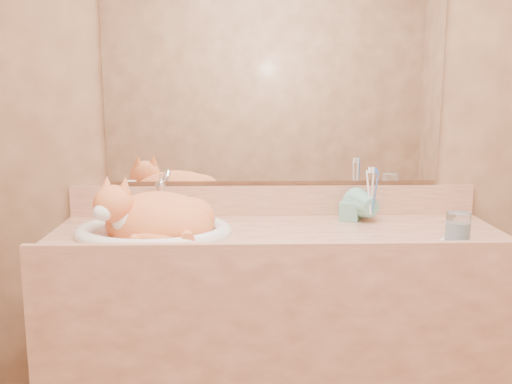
{
  "coord_description": "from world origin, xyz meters",
  "views": [
    {
      "loc": [
        -0.13,
        -1.23,
        1.35
      ],
      "look_at": [
        -0.08,
        0.7,
        1.0
      ],
      "focal_mm": 40.0,
      "sensor_mm": 36.0,
      "label": 1
    }
  ],
  "objects_px": {
    "vanity_counter": "(276,343)",
    "cat": "(153,216)",
    "water_glass": "(458,227)",
    "soap_dispenser": "(348,201)",
    "toothbrush_cup": "(372,209)",
    "sink_basin": "(153,210)"
  },
  "relations": [
    {
      "from": "sink_basin",
      "to": "water_glass",
      "type": "xyz_separation_m",
      "value": [
        1.01,
        -0.15,
        -0.03
      ]
    },
    {
      "from": "sink_basin",
      "to": "toothbrush_cup",
      "type": "height_order",
      "value": "sink_basin"
    },
    {
      "from": "soap_dispenser",
      "to": "toothbrush_cup",
      "type": "bearing_deg",
      "value": 1.52
    },
    {
      "from": "soap_dispenser",
      "to": "cat",
      "type": "bearing_deg",
      "value": -145.13
    },
    {
      "from": "soap_dispenser",
      "to": "water_glass",
      "type": "distance_m",
      "value": 0.43
    },
    {
      "from": "vanity_counter",
      "to": "water_glass",
      "type": "distance_m",
      "value": 0.77
    },
    {
      "from": "vanity_counter",
      "to": "soap_dispenser",
      "type": "xyz_separation_m",
      "value": [
        0.28,
        0.14,
        0.51
      ]
    },
    {
      "from": "soap_dispenser",
      "to": "water_glass",
      "type": "bearing_deg",
      "value": -23.38
    },
    {
      "from": "sink_basin",
      "to": "soap_dispenser",
      "type": "distance_m",
      "value": 0.73
    },
    {
      "from": "cat",
      "to": "toothbrush_cup",
      "type": "bearing_deg",
      "value": 27.97
    },
    {
      "from": "vanity_counter",
      "to": "water_glass",
      "type": "height_order",
      "value": "water_glass"
    },
    {
      "from": "vanity_counter",
      "to": "sink_basin",
      "type": "bearing_deg",
      "value": -177.35
    },
    {
      "from": "cat",
      "to": "soap_dispenser",
      "type": "xyz_separation_m",
      "value": [
        0.71,
        0.16,
        0.02
      ]
    },
    {
      "from": "vanity_counter",
      "to": "toothbrush_cup",
      "type": "relative_size",
      "value": 13.18
    },
    {
      "from": "cat",
      "to": "water_glass",
      "type": "relative_size",
      "value": 4.25
    },
    {
      "from": "water_glass",
      "to": "vanity_counter",
      "type": "bearing_deg",
      "value": 163.22
    },
    {
      "from": "vanity_counter",
      "to": "cat",
      "type": "bearing_deg",
      "value": -177.2
    },
    {
      "from": "water_glass",
      "to": "sink_basin",
      "type": "bearing_deg",
      "value": 171.31
    },
    {
      "from": "sink_basin",
      "to": "toothbrush_cup",
      "type": "xyz_separation_m",
      "value": [
        0.79,
        0.12,
        -0.03
      ]
    },
    {
      "from": "vanity_counter",
      "to": "toothbrush_cup",
      "type": "xyz_separation_m",
      "value": [
        0.36,
        0.1,
        0.48
      ]
    },
    {
      "from": "vanity_counter",
      "to": "cat",
      "type": "xyz_separation_m",
      "value": [
        -0.43,
        -0.02,
        0.49
      ]
    },
    {
      "from": "vanity_counter",
      "to": "toothbrush_cup",
      "type": "bearing_deg",
      "value": 16.18
    }
  ]
}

